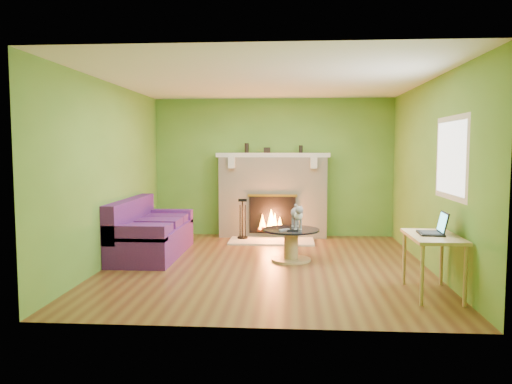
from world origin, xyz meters
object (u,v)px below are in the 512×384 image
sofa (149,234)px  desk (433,242)px  coffee_table (291,242)px  cat (297,216)px

sofa → desk: size_ratio=2.11×
coffee_table → desk: bearing=-45.4°
sofa → coffee_table: bearing=-5.5°
coffee_table → cat: (0.08, 0.05, 0.39)m
sofa → coffee_table: sofa is taller
coffee_table → desk: (1.60, -1.63, 0.33)m
sofa → cat: sofa is taller
desk → cat: cat is taller
coffee_table → sofa: bearing=174.5°
desk → cat: (-1.52, 1.68, 0.06)m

